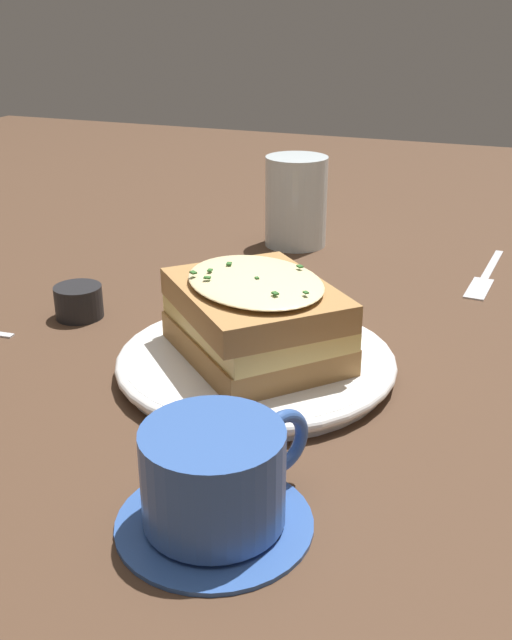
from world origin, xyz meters
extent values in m
plane|color=#473021|center=(0.00, 0.00, 0.00)|extent=(2.40, 2.40, 0.00)
cylinder|color=white|center=(0.01, -0.02, 0.01)|extent=(0.22, 0.22, 0.02)
torus|color=white|center=(0.01, -0.02, 0.01)|extent=(0.24, 0.24, 0.01)
cube|color=#A37542|center=(0.01, -0.02, 0.03)|extent=(0.18, 0.18, 0.02)
cube|color=#E0C16B|center=(0.01, -0.02, 0.05)|extent=(0.18, 0.18, 0.02)
cube|color=#A37542|center=(0.01, -0.01, 0.07)|extent=(0.18, 0.18, 0.02)
ellipsoid|color=beige|center=(0.01, -0.01, 0.09)|extent=(0.17, 0.17, 0.01)
cube|color=#2D6028|center=(0.05, -0.01, 0.09)|extent=(0.00, 0.01, 0.00)
cube|color=#2D6028|center=(-0.02, 0.02, 0.09)|extent=(0.01, 0.01, 0.00)
cube|color=#2D6028|center=(0.04, 0.01, 0.09)|extent=(0.01, 0.00, 0.00)
cube|color=#2D6028|center=(-0.02, -0.05, 0.09)|extent=(0.01, 0.01, 0.00)
cube|color=#2D6028|center=(-0.04, 0.01, 0.09)|extent=(0.01, 0.01, 0.00)
cube|color=#2D6028|center=(0.01, -0.01, 0.09)|extent=(0.00, 0.00, 0.00)
cube|color=#2D6028|center=(0.06, 0.00, 0.09)|extent=(0.01, 0.01, 0.00)
cube|color=#2D6028|center=(0.04, -0.03, 0.09)|extent=(0.01, 0.01, 0.00)
cylinder|color=#33569E|center=(-0.04, 0.18, 0.00)|extent=(0.12, 0.12, 0.01)
cylinder|color=#33569E|center=(-0.04, 0.18, 0.04)|extent=(0.09, 0.09, 0.06)
cylinder|color=#381E0F|center=(-0.04, 0.18, 0.06)|extent=(0.07, 0.07, 0.00)
torus|color=#33569E|center=(-0.06, 0.13, 0.04)|extent=(0.03, 0.04, 0.04)
cylinder|color=silver|center=(0.10, -0.38, 0.06)|extent=(0.08, 0.08, 0.11)
cube|color=silver|center=(-0.15, -0.39, 0.00)|extent=(0.02, 0.11, 0.00)
cube|color=silver|center=(-0.15, -0.30, 0.00)|extent=(0.03, 0.07, 0.00)
cube|color=#333335|center=(-0.15, -0.28, 0.00)|extent=(0.00, 0.04, 0.00)
cube|color=#333335|center=(-0.14, -0.29, 0.00)|extent=(0.00, 0.04, 0.00)
cube|color=#333335|center=(-0.14, -0.29, 0.00)|extent=(0.00, 0.04, 0.00)
cylinder|color=black|center=(0.22, -0.07, 0.02)|extent=(0.05, 0.05, 0.03)
camera|label=1|loc=(-0.20, 0.51, 0.29)|focal=42.00mm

